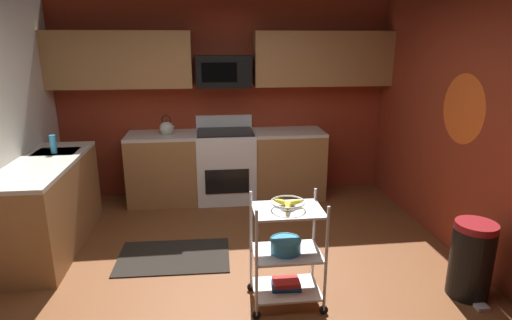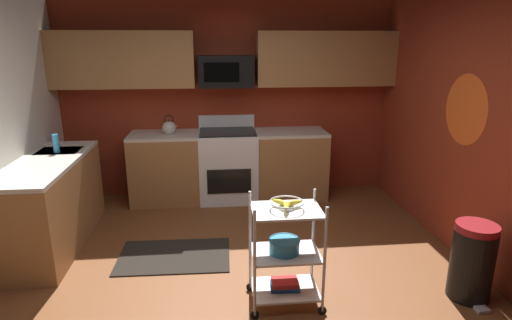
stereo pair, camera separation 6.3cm
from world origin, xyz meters
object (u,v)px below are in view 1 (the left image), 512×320
object	(u,v)px
oven_range	(226,165)
fruit_bowl	(288,203)
rolling_cart	(287,253)
microwave	(223,71)
kettle	(167,128)
trash_can	(471,260)
mixing_bowl_large	(286,245)
book_stack	(286,284)
dish_soap_bottle	(53,144)

from	to	relation	value
oven_range	fruit_bowl	size ratio (longest dim) A/B	4.04
oven_range	rolling_cart	bearing A→B (deg)	-81.43
oven_range	microwave	xyz separation A→B (m)	(-0.00, 0.10, 1.22)
kettle	oven_range	bearing A→B (deg)	0.29
kettle	trash_can	distance (m)	3.72
oven_range	microwave	world-z (taller)	microwave
fruit_bowl	mixing_bowl_large	size ratio (longest dim) A/B	1.08
rolling_cart	book_stack	size ratio (longest dim) A/B	3.70
trash_can	kettle	bearing A→B (deg)	136.79
oven_range	dish_soap_bottle	bearing A→B (deg)	-155.75
rolling_cart	book_stack	world-z (taller)	rolling_cart
rolling_cart	dish_soap_bottle	size ratio (longest dim) A/B	4.57
oven_range	trash_can	xyz separation A→B (m)	(1.92, -2.51, -0.15)
dish_soap_bottle	trash_can	world-z (taller)	dish_soap_bottle
trash_can	mixing_bowl_large	bearing A→B (deg)	177.25
oven_range	trash_can	bearing A→B (deg)	-52.60
microwave	fruit_bowl	distance (m)	2.70
kettle	mixing_bowl_large	bearing A→B (deg)	-65.56
dish_soap_bottle	fruit_bowl	bearing A→B (deg)	-35.52
mixing_bowl_large	fruit_bowl	bearing A→B (deg)	0.00
oven_range	mixing_bowl_large	xyz separation A→B (m)	(0.36, -2.44, 0.04)
oven_range	dish_soap_bottle	distance (m)	2.12
rolling_cart	book_stack	bearing A→B (deg)	0.00
book_stack	kettle	distance (m)	2.80
oven_range	kettle	xyz separation A→B (m)	(-0.75, -0.00, 0.52)
oven_range	trash_can	world-z (taller)	oven_range
rolling_cart	kettle	distance (m)	2.73
microwave	rolling_cart	world-z (taller)	microwave
kettle	rolling_cart	bearing A→B (deg)	-65.34
oven_range	book_stack	size ratio (longest dim) A/B	4.45
kettle	dish_soap_bottle	distance (m)	1.40
dish_soap_bottle	trash_can	distance (m)	4.20
microwave	kettle	xyz separation A→B (m)	(-0.75, -0.11, -0.70)
oven_range	book_stack	bearing A→B (deg)	-81.43
rolling_cart	mixing_bowl_large	distance (m)	0.07
book_stack	rolling_cart	bearing A→B (deg)	180.00
mixing_bowl_large	kettle	distance (m)	2.72
oven_range	dish_soap_bottle	xyz separation A→B (m)	(-1.87, -0.84, 0.54)
book_stack	dish_soap_bottle	bearing A→B (deg)	144.48
dish_soap_bottle	microwave	bearing A→B (deg)	26.87
fruit_bowl	dish_soap_bottle	distance (m)	2.75
oven_range	rolling_cart	world-z (taller)	oven_range
rolling_cart	mixing_bowl_large	size ratio (longest dim) A/B	3.63
mixing_bowl_large	kettle	bearing A→B (deg)	114.44
fruit_bowl	kettle	size ratio (longest dim) A/B	1.03
fruit_bowl	trash_can	distance (m)	1.65
mixing_bowl_large	dish_soap_bottle	distance (m)	2.78
trash_can	book_stack	bearing A→B (deg)	177.23
book_stack	trash_can	distance (m)	1.56
microwave	rolling_cart	distance (m)	2.86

